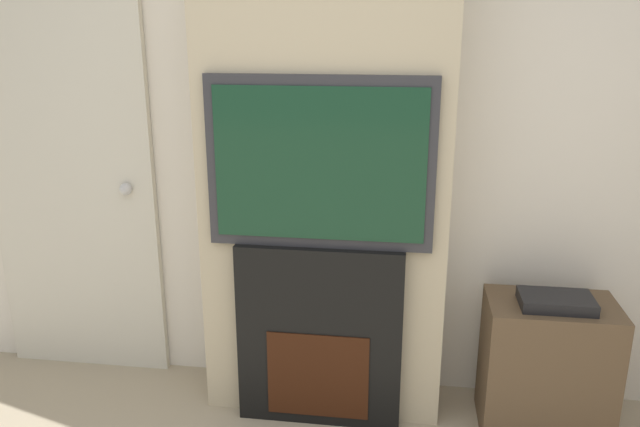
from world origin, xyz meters
name	(u,v)px	position (x,y,z in m)	size (l,w,h in m)	color
wall_back	(331,114)	(0.00, 2.03, 1.35)	(6.00, 0.06, 2.70)	silver
chimney_breast	(325,120)	(0.00, 1.83, 1.35)	(1.07, 0.33, 2.70)	#BCAD8E
fireplace	(320,335)	(0.00, 1.67, 0.42)	(0.73, 0.15, 0.84)	black
television	(320,163)	(0.00, 1.66, 1.20)	(0.94, 0.07, 0.72)	#2D2D33
media_stand	(546,365)	(0.99, 1.73, 0.31)	(0.54, 0.35, 0.66)	brown
entry_door	(71,177)	(-1.28, 1.97, 1.02)	(0.85, 0.09, 2.05)	beige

